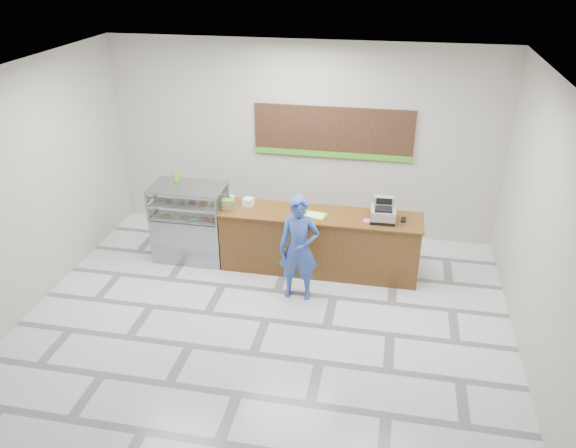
% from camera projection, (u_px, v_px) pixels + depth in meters
% --- Properties ---
extents(floor, '(7.00, 7.00, 0.00)m').
position_uv_depth(floor, '(266.00, 320.00, 8.17)').
color(floor, silver).
rests_on(floor, ground).
extents(back_wall, '(7.00, 0.00, 7.00)m').
position_uv_depth(back_wall, '(302.00, 141.00, 10.01)').
color(back_wall, '#BAB5AB').
rests_on(back_wall, floor).
extents(ceiling, '(7.00, 7.00, 0.00)m').
position_uv_depth(ceiling, '(261.00, 77.00, 6.59)').
color(ceiling, silver).
rests_on(ceiling, back_wall).
extents(sales_counter, '(3.26, 0.76, 1.03)m').
position_uv_depth(sales_counter, '(319.00, 242.00, 9.20)').
color(sales_counter, brown).
rests_on(sales_counter, floor).
extents(display_case, '(1.22, 0.72, 1.33)m').
position_uv_depth(display_case, '(190.00, 222.00, 9.51)').
color(display_case, gray).
rests_on(display_case, floor).
extents(menu_board, '(2.80, 0.06, 0.90)m').
position_uv_depth(menu_board, '(333.00, 133.00, 9.80)').
color(menu_board, black).
rests_on(menu_board, back_wall).
extents(cash_register, '(0.39, 0.41, 0.36)m').
position_uv_depth(cash_register, '(383.00, 212.00, 8.71)').
color(cash_register, black).
rests_on(cash_register, sales_counter).
extents(card_terminal, '(0.09, 0.15, 0.04)m').
position_uv_depth(card_terminal, '(404.00, 220.00, 8.74)').
color(card_terminal, black).
rests_on(card_terminal, sales_counter).
extents(serving_tray, '(0.43, 0.35, 0.02)m').
position_uv_depth(serving_tray, '(314.00, 215.00, 8.90)').
color(serving_tray, '#68CB08').
rests_on(serving_tray, sales_counter).
extents(napkin_box, '(0.19, 0.19, 0.13)m').
position_uv_depth(napkin_box, '(248.00, 202.00, 9.23)').
color(napkin_box, white).
rests_on(napkin_box, sales_counter).
extents(straw_cup, '(0.09, 0.09, 0.13)m').
position_uv_depth(straw_cup, '(232.00, 199.00, 9.32)').
color(straw_cup, silver).
rests_on(straw_cup, sales_counter).
extents(promo_box, '(0.19, 0.13, 0.17)m').
position_uv_depth(promo_box, '(228.00, 205.00, 9.09)').
color(promo_box, green).
rests_on(promo_box, sales_counter).
extents(donut_decal, '(0.16, 0.16, 0.00)m').
position_uv_depth(donut_decal, '(368.00, 221.00, 8.75)').
color(donut_decal, '#DF678A').
rests_on(donut_decal, sales_counter).
extents(green_cup_left, '(0.08, 0.08, 0.13)m').
position_uv_depth(green_cup_left, '(176.00, 177.00, 9.43)').
color(green_cup_left, green).
rests_on(green_cup_left, display_case).
extents(green_cup_right, '(0.10, 0.10, 0.15)m').
position_uv_depth(green_cup_right, '(176.00, 175.00, 9.47)').
color(green_cup_right, green).
rests_on(green_cup_right, display_case).
extents(customer, '(0.62, 0.41, 1.67)m').
position_uv_depth(customer, '(299.00, 248.00, 8.36)').
color(customer, '#314F9F').
rests_on(customer, floor).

